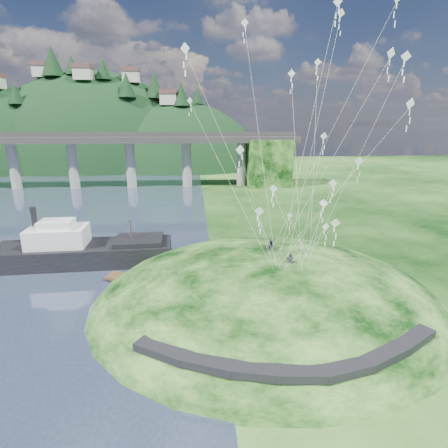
{
  "coord_description": "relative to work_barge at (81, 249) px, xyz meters",
  "views": [
    {
      "loc": [
        0.97,
        -29.29,
        17.18
      ],
      "look_at": [
        4.0,
        6.0,
        7.0
      ],
      "focal_mm": 28.0,
      "sensor_mm": 36.0,
      "label": 1
    }
  ],
  "objects": [
    {
      "name": "far_ridge",
      "position": [
        -30.08,
        108.55,
        -9.33
      ],
      "size": [
        153.0,
        70.0,
        94.5
      ],
      "color": "black",
      "rests_on": "ground"
    },
    {
      "name": "grass_hill",
      "position": [
        21.5,
        -11.62,
        -3.4
      ],
      "size": [
        36.0,
        32.0,
        13.0
      ],
      "color": "black",
      "rests_on": "ground"
    },
    {
      "name": "footpath",
      "position": [
        20.96,
        -23.36,
        0.19
      ],
      "size": [
        22.29,
        5.84,
        0.83
      ],
      "color": "black",
      "rests_on": "ground"
    },
    {
      "name": "ground",
      "position": [
        13.5,
        -13.62,
        -1.9
      ],
      "size": [
        320.0,
        320.0,
        0.0
      ],
      "primitive_type": "plane",
      "color": "black",
      "rests_on": "ground"
    },
    {
      "name": "work_barge",
      "position": [
        0.0,
        0.0,
        0.0
      ],
      "size": [
        21.84,
        6.74,
        7.57
      ],
      "color": "black",
      "rests_on": "ground"
    },
    {
      "name": "bridge",
      "position": [
        -12.96,
        56.45,
        7.81
      ],
      "size": [
        160.0,
        11.0,
        15.0
      ],
      "color": "#2D2B2B",
      "rests_on": "ground"
    },
    {
      "name": "wooden_dock",
      "position": [
        10.06,
        -7.08,
        -1.51
      ],
      "size": [
        12.14,
        6.19,
        0.88
      ],
      "color": "#3D2E19",
      "rests_on": "ground"
    },
    {
      "name": "kite_flyers",
      "position": [
        22.4,
        -11.26,
        3.98
      ],
      "size": [
        1.99,
        4.6,
        1.88
      ],
      "color": "#23262F",
      "rests_on": "ground"
    },
    {
      "name": "kite_swarm",
      "position": [
        25.32,
        -10.46,
        15.35
      ],
      "size": [
        17.2,
        17.4,
        21.78
      ],
      "color": "white",
      "rests_on": "ground"
    }
  ]
}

